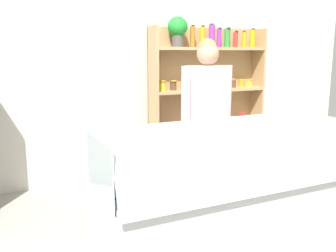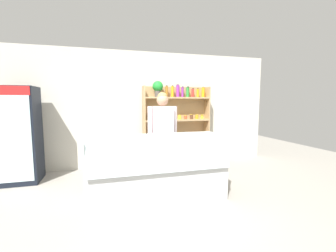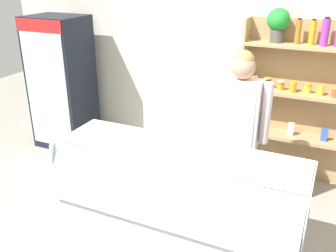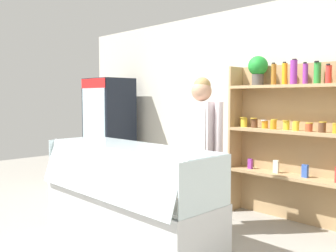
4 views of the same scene
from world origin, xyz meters
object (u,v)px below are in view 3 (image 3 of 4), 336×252
drinks_fridge (62,83)px  shelving_unit (310,91)px  shop_clerk (239,123)px  deli_display_case (176,222)px

drinks_fridge → shelving_unit: shelving_unit is taller
shop_clerk → shelving_unit: bearing=60.5°
drinks_fridge → shop_clerk: drinks_fridge is taller
shelving_unit → deli_display_case: (-0.85, -1.77, -0.81)m
drinks_fridge → deli_display_case: bearing=-31.3°
deli_display_case → shop_clerk: bearing=69.2°
shop_clerk → deli_display_case: bearing=-110.8°
drinks_fridge → shop_clerk: bearing=-13.5°
deli_display_case → drinks_fridge: bearing=148.7°
drinks_fridge → shop_clerk: size_ratio=1.06×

